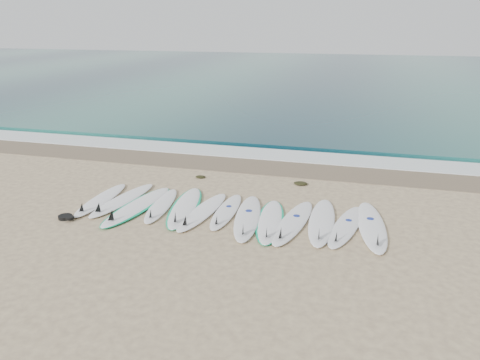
% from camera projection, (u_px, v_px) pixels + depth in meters
% --- Properties ---
extents(ground, '(120.00, 120.00, 0.00)m').
position_uv_depth(ground, '(226.00, 214.00, 11.36)').
color(ground, tan).
extents(ocean, '(120.00, 55.00, 0.03)m').
position_uv_depth(ocean, '(333.00, 75.00, 41.04)').
color(ocean, '#164B4D').
rests_on(ocean, ground).
extents(wet_sand_band, '(120.00, 1.80, 0.01)m').
position_uv_depth(wet_sand_band, '(263.00, 166.00, 15.10)').
color(wet_sand_band, brown).
rests_on(wet_sand_band, ground).
extents(foam_band, '(120.00, 1.40, 0.04)m').
position_uv_depth(foam_band, '(272.00, 155.00, 16.38)').
color(foam_band, silver).
rests_on(foam_band, ground).
extents(wave_crest, '(120.00, 1.00, 0.10)m').
position_uv_depth(wave_crest, '(280.00, 143.00, 17.74)').
color(wave_crest, '#164B4D').
rests_on(wave_crest, ground).
extents(surfboard_0, '(0.59, 2.51, 0.32)m').
position_uv_depth(surfboard_0, '(100.00, 200.00, 12.12)').
color(surfboard_0, white).
rests_on(surfboard_0, ground).
extents(surfboard_1, '(0.88, 2.72, 0.34)m').
position_uv_depth(surfboard_1, '(121.00, 200.00, 12.09)').
color(surfboard_1, white).
rests_on(surfboard_1, ground).
extents(surfboard_2, '(1.02, 2.98, 0.37)m').
position_uv_depth(surfboard_2, '(137.00, 206.00, 11.70)').
color(surfboard_2, white).
rests_on(surfboard_2, ground).
extents(surfboard_3, '(0.82, 2.43, 0.30)m').
position_uv_depth(surfboard_3, '(161.00, 206.00, 11.74)').
color(surfboard_3, white).
rests_on(surfboard_3, ground).
extents(surfboard_4, '(1.13, 2.88, 0.36)m').
position_uv_depth(surfboard_4, '(185.00, 207.00, 11.65)').
color(surfboard_4, white).
rests_on(surfboard_4, ground).
extents(surfboard_5, '(0.78, 2.65, 0.33)m').
position_uv_depth(surfboard_5, '(202.00, 212.00, 11.35)').
color(surfboard_5, white).
rests_on(surfboard_5, ground).
extents(surfboard_6, '(0.57, 2.39, 0.30)m').
position_uv_depth(surfboard_6, '(226.00, 212.00, 11.37)').
color(surfboard_6, white).
rests_on(surfboard_6, ground).
extents(surfboard_7, '(1.00, 2.86, 0.36)m').
position_uv_depth(surfboard_7, '(247.00, 218.00, 11.00)').
color(surfboard_7, white).
rests_on(surfboard_7, ground).
extents(surfboard_8, '(0.94, 2.67, 0.33)m').
position_uv_depth(surfboard_8, '(270.00, 221.00, 10.85)').
color(surfboard_8, white).
rests_on(surfboard_8, ground).
extents(surfboard_9, '(0.89, 2.80, 0.35)m').
position_uv_depth(surfboard_9, '(292.00, 223.00, 10.74)').
color(surfboard_9, white).
rests_on(surfboard_9, ground).
extents(surfboard_10, '(0.69, 2.85, 0.36)m').
position_uv_depth(surfboard_10, '(322.00, 222.00, 10.78)').
color(surfboard_10, white).
rests_on(surfboard_10, ground).
extents(surfboard_11, '(0.96, 2.60, 0.33)m').
position_uv_depth(surfboard_11, '(345.00, 227.00, 10.54)').
color(surfboard_11, white).
rests_on(surfboard_11, ground).
extents(surfboard_12, '(0.92, 2.94, 0.37)m').
position_uv_depth(surfboard_12, '(372.00, 226.00, 10.53)').
color(surfboard_12, white).
rests_on(surfboard_12, ground).
extents(seaweed_near, '(0.31, 0.24, 0.06)m').
position_uv_depth(seaweed_near, '(200.00, 177.00, 14.00)').
color(seaweed_near, black).
rests_on(seaweed_near, ground).
extents(seaweed_far, '(0.40, 0.31, 0.08)m').
position_uv_depth(seaweed_far, '(301.00, 183.00, 13.41)').
color(seaweed_far, black).
rests_on(seaweed_far, ground).
extents(leash_coil, '(0.46, 0.36, 0.11)m').
position_uv_depth(leash_coil, '(66.00, 217.00, 11.07)').
color(leash_coil, black).
rests_on(leash_coil, ground).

